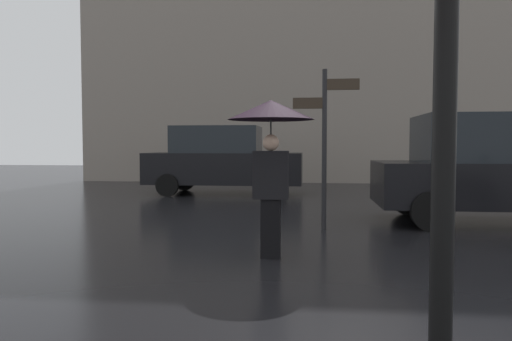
# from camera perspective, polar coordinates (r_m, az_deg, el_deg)

# --- Properties ---
(pedestrian_with_umbrella) EXTENTS (1.07, 1.07, 1.96)m
(pedestrian_with_umbrella) POSITION_cam_1_polar(r_m,az_deg,el_deg) (5.94, 1.77, 4.94)
(pedestrian_with_umbrella) COLOR black
(pedestrian_with_umbrella) RESTS_ON ground
(parked_car_left) EXTENTS (4.29, 2.06, 1.95)m
(parked_car_left) POSITION_cam_1_polar(r_m,az_deg,el_deg) (9.60, 26.44, 0.17)
(parked_car_left) COLOR black
(parked_car_left) RESTS_ON ground
(parked_car_right) EXTENTS (4.44, 2.01, 1.95)m
(parked_car_right) POSITION_cam_1_polar(r_m,az_deg,el_deg) (13.94, -3.97, 1.25)
(parked_car_right) COLOR black
(parked_car_right) RESTS_ON ground
(street_signpost) EXTENTS (1.08, 0.08, 2.65)m
(street_signpost) POSITION_cam_1_polar(r_m,az_deg,el_deg) (8.00, 8.15, 4.49)
(street_signpost) COLOR black
(street_signpost) RESTS_ON ground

